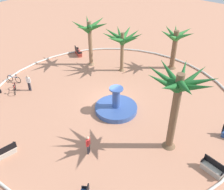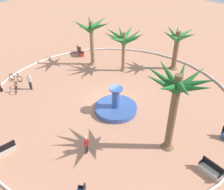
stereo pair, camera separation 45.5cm
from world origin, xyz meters
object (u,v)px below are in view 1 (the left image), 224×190
bench_southeast (212,169)px  person_cyclist_helmet (29,82)px  palm_tree_near_fountain (175,41)px  person_pedestrian_stroll (88,144)px  palm_tree_by_curb (123,39)px  bench_west (78,52)px  palm_tree_mid_plaza (178,92)px  palm_tree_far_side (90,32)px  bicycle_by_lamppost (15,89)px  bicycle_red_frame (14,79)px  bench_east (6,152)px  fountain (116,107)px

bench_southeast → person_cyclist_helmet: 18.05m
palm_tree_near_fountain → person_pedestrian_stroll: palm_tree_near_fountain is taller
palm_tree_by_curb → bench_west: bearing=-86.1°
person_pedestrian_stroll → bench_southeast: bearing=118.7°
palm_tree_by_curb → palm_tree_mid_plaza: bearing=55.3°
palm_tree_far_side → bicycle_by_lamppost: 9.92m
palm_tree_far_side → bicycle_red_frame: bearing=-23.5°
palm_tree_near_fountain → person_cyclist_helmet: palm_tree_near_fountain is taller
bench_east → bicycle_by_lamppost: (-5.11, -6.87, 0.04)m
palm_tree_by_curb → palm_tree_mid_plaza: palm_tree_mid_plaza is taller
bench_west → bicycle_red_frame: bench_west is taller
bicycle_red_frame → fountain: bearing=105.6°
palm_tree_far_side → bicycle_red_frame: 9.50m
person_cyclist_helmet → person_pedestrian_stroll: size_ratio=1.05×
palm_tree_by_curb → person_pedestrian_stroll: palm_tree_by_curb is taller
palm_tree_by_curb → bench_west: (0.45, -6.63, -3.36)m
palm_tree_by_curb → bicycle_red_frame: (9.29, -7.06, -3.32)m
fountain → palm_tree_by_curb: bearing=-145.6°
fountain → person_pedestrian_stroll: bearing=18.1°
bench_west → bicycle_by_lamppost: (9.84, 1.27, 0.04)m
palm_tree_mid_plaza → person_cyclist_helmet: 15.19m
bench_east → palm_tree_mid_plaza: bearing=134.8°
bench_east → bicycle_red_frame: bench_east is taller
palm_tree_mid_plaza → person_pedestrian_stroll: (4.42, -4.12, -4.03)m
palm_tree_mid_plaza → bicycle_by_lamppost: palm_tree_mid_plaza is taller
palm_tree_mid_plaza → bicycle_red_frame: bearing=-82.2°
palm_tree_by_curb → person_cyclist_helmet: 10.56m
bicycle_red_frame → palm_tree_near_fountain: bearing=140.5°
palm_tree_far_side → bench_southeast: palm_tree_far_side is taller
bicycle_by_lamppost → person_cyclist_helmet: 1.54m
palm_tree_mid_plaza → palm_tree_by_curb: bearing=-124.7°
fountain → palm_tree_far_side: (-4.89, -7.78, 3.73)m
palm_tree_near_fountain → palm_tree_far_side: 9.34m
person_pedestrian_stroll → bench_west: bearing=-131.0°
bicycle_by_lamppost → person_cyclist_helmet: bearing=140.9°
bicycle_by_lamppost → person_pedestrian_stroll: (1.07, 11.27, 0.52)m
palm_tree_far_side → person_pedestrian_stroll: size_ratio=3.35×
palm_tree_mid_plaza → person_cyclist_helmet: palm_tree_mid_plaza is taller
palm_tree_far_side → bench_east: (14.14, 5.08, -3.71)m
palm_tree_far_side → bench_west: palm_tree_far_side is taller
person_pedestrian_stroll → bicycle_by_lamppost: bearing=-95.4°
fountain → palm_tree_far_side: 9.91m
person_pedestrian_stroll → palm_tree_by_curb: bearing=-152.5°
bench_east → person_pedestrian_stroll: 6.00m
bicycle_red_frame → person_pedestrian_stroll: 13.14m
bench_east → person_cyclist_helmet: bearing=-136.2°
palm_tree_near_fountain → palm_tree_far_side: bearing=-54.5°
palm_tree_far_side → bicycle_red_frame: size_ratio=3.32×
palm_tree_near_fountain → bench_west: bearing=-66.6°
person_cyclist_helmet → person_pedestrian_stroll: 10.59m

